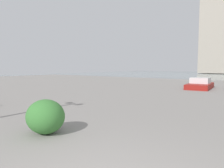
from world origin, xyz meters
The scene contains 2 objects.
shrub_low centered at (2.83, -1.26, 0.43)m, with size 1.02×0.91×0.86m.
boat centered at (2.66, -15.01, 0.21)m, with size 1.94×3.89×0.95m.
Camera 1 is at (-1.56, 1.69, 1.68)m, focal length 32.61 mm.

